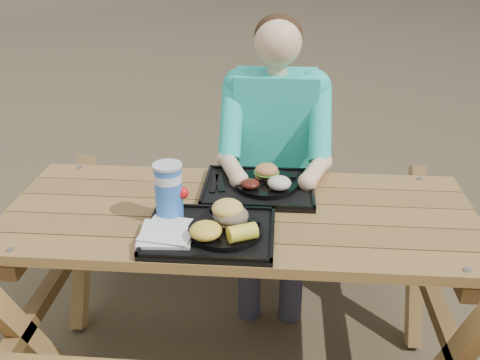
{
  "coord_description": "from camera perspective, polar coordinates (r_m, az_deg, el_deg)",
  "views": [
    {
      "loc": [
        0.14,
        -1.78,
        1.75
      ],
      "look_at": [
        0.0,
        0.0,
        0.88
      ],
      "focal_mm": 40.0,
      "sensor_mm": 36.0,
      "label": 1
    }
  ],
  "objects": [
    {
      "name": "corn_cob",
      "position": [
        1.78,
        0.26,
        -5.64
      ],
      "size": [
        0.13,
        0.13,
        0.06
      ],
      "primitive_type": null,
      "rotation": [
        0.0,
        0.0,
        0.44
      ],
      "color": "yellow",
      "rests_on": "plate_near"
    },
    {
      "name": "tray_near",
      "position": [
        1.89,
        -3.2,
        -5.73
      ],
      "size": [
        0.45,
        0.35,
        0.02
      ],
      "primitive_type": "cube",
      "color": "black",
      "rests_on": "picnic_table"
    },
    {
      "name": "sandwich",
      "position": [
        1.87,
        -1.01,
        -2.84
      ],
      "size": [
        0.12,
        0.12,
        0.12
      ],
      "primitive_type": null,
      "color": "#F1C055",
      "rests_on": "plate_near"
    },
    {
      "name": "baked_beans",
      "position": [
        2.13,
        1.08,
        -0.41
      ],
      "size": [
        0.08,
        0.08,
        0.03
      ],
      "primitive_type": "ellipsoid",
      "color": "#4B160F",
      "rests_on": "plate_far"
    },
    {
      "name": "diner",
      "position": [
        2.63,
        3.66,
        0.89
      ],
      "size": [
        0.48,
        0.84,
        1.28
      ],
      "primitive_type": null,
      "color": "teal",
      "rests_on": "ground"
    },
    {
      "name": "picnic_table",
      "position": [
        2.26,
        0.0,
        -11.61
      ],
      "size": [
        1.8,
        1.49,
        0.75
      ],
      "primitive_type": null,
      "color": "#999999",
      "rests_on": "ground"
    },
    {
      "name": "condiment_bbq",
      "position": [
        1.98,
        -2.62,
        -3.35
      ],
      "size": [
        0.05,
        0.05,
        0.03
      ],
      "primitive_type": "cylinder",
      "color": "#310805",
      "rests_on": "tray_near"
    },
    {
      "name": "potato_salad",
      "position": [
        2.12,
        4.22,
        -0.32
      ],
      "size": [
        0.09,
        0.09,
        0.05
      ],
      "primitive_type": "ellipsoid",
      "color": "beige",
      "rests_on": "plate_far"
    },
    {
      "name": "tray_far",
      "position": [
        2.19,
        2.01,
        -0.94
      ],
      "size": [
        0.45,
        0.35,
        0.02
      ],
      "primitive_type": "cube",
      "color": "black",
      "rests_on": "picnic_table"
    },
    {
      "name": "ground",
      "position": [
        2.5,
        0.0,
        -18.43
      ],
      "size": [
        60.0,
        60.0,
        0.0
      ],
      "primitive_type": "plane",
      "color": "#999999",
      "rests_on": "ground"
    },
    {
      "name": "soda_cup",
      "position": [
        1.94,
        -7.61,
        -1.31
      ],
      "size": [
        0.1,
        0.1,
        0.2
      ],
      "primitive_type": "cylinder",
      "color": "blue",
      "rests_on": "tray_near"
    },
    {
      "name": "plate_near",
      "position": [
        1.87,
        -1.56,
        -5.36
      ],
      "size": [
        0.26,
        0.26,
        0.02
      ],
      "primitive_type": "cylinder",
      "color": "black",
      "rests_on": "tray_near"
    },
    {
      "name": "mac_cheese",
      "position": [
        1.8,
        -3.68,
        -5.42
      ],
      "size": [
        0.11,
        0.11,
        0.05
      ],
      "primitive_type": "ellipsoid",
      "color": "yellow",
      "rests_on": "plate_near"
    },
    {
      "name": "condiment_mustard",
      "position": [
        1.97,
        -1.12,
        -3.4
      ],
      "size": [
        0.06,
        0.06,
        0.03
      ],
      "primitive_type": "cylinder",
      "color": "yellow",
      "rests_on": "tray_near"
    },
    {
      "name": "burger",
      "position": [
        2.21,
        2.86,
        1.37
      ],
      "size": [
        0.1,
        0.1,
        0.09
      ],
      "primitive_type": null,
      "color": "#C27A44",
      "rests_on": "plate_far"
    },
    {
      "name": "cutlery_far",
      "position": [
        2.22,
        -2.14,
        -0.26
      ],
      "size": [
        0.06,
        0.17,
        0.01
      ],
      "primitive_type": "cube",
      "rotation": [
        0.0,
        0.0,
        0.2
      ],
      "color": "black",
      "rests_on": "tray_far"
    },
    {
      "name": "napkin_stack",
      "position": [
        1.87,
        -7.87,
        -5.6
      ],
      "size": [
        0.19,
        0.19,
        0.02
      ],
      "primitive_type": "cube",
      "rotation": [
        0.0,
        0.0,
        0.05
      ],
      "color": "silver",
      "rests_on": "tray_near"
    },
    {
      "name": "plate_far",
      "position": [
        2.19,
        2.81,
        -0.38
      ],
      "size": [
        0.26,
        0.26,
        0.02
      ],
      "primitive_type": "cylinder",
      "color": "black",
      "rests_on": "tray_far"
    }
  ]
}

